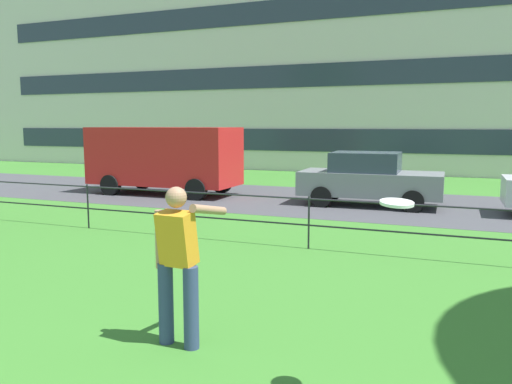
% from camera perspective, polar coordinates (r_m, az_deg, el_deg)
% --- Properties ---
extents(street_strip, '(80.00, 6.11, 0.01)m').
position_cam_1_polar(street_strip, '(15.60, 12.09, -1.25)').
color(street_strip, '#424247').
rests_on(street_strip, ground).
extents(park_fence, '(31.00, 0.04, 1.00)m').
position_cam_1_polar(park_fence, '(9.67, 5.89, -2.38)').
color(park_fence, '#232328').
rests_on(park_fence, ground).
extents(person_thrower, '(0.56, 0.77, 1.70)m').
position_cam_1_polar(person_thrower, '(5.45, -8.64, -7.57)').
color(person_thrower, navy).
rests_on(person_thrower, ground).
extents(frisbee, '(0.37, 0.38, 0.05)m').
position_cam_1_polar(frisbee, '(4.23, 15.37, -1.19)').
color(frisbee, white).
extents(panel_van_center, '(5.02, 2.15, 2.24)m').
position_cam_1_polar(panel_van_center, '(17.53, -10.14, 3.91)').
color(panel_van_center, red).
rests_on(panel_van_center, ground).
extents(car_grey_far_left, '(4.04, 1.90, 1.54)m').
position_cam_1_polar(car_grey_far_left, '(15.17, 12.45, 1.45)').
color(car_grey_far_left, slate).
rests_on(car_grey_far_left, ground).
extents(apartment_building_background, '(37.41, 11.84, 16.09)m').
position_cam_1_polar(apartment_building_background, '(32.52, 3.77, 17.60)').
color(apartment_building_background, beige).
rests_on(apartment_building_background, ground).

